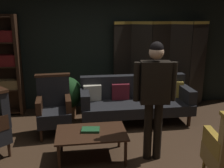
# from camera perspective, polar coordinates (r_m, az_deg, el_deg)

# --- Properties ---
(ground_plane) EXTENTS (10.00, 10.00, 0.00)m
(ground_plane) POSITION_cam_1_polar(r_m,az_deg,el_deg) (3.77, 1.78, -17.36)
(ground_plane) COLOR #3D2819
(back_wall) EXTENTS (7.20, 0.10, 2.80)m
(back_wall) POSITION_cam_1_polar(r_m,az_deg,el_deg) (5.64, -2.37, 8.84)
(back_wall) COLOR black
(back_wall) RESTS_ON ground_plane
(folding_screen) EXTENTS (2.12, 0.35, 1.90)m
(folding_screen) POSITION_cam_1_polar(r_m,az_deg,el_deg) (5.72, 10.79, 4.47)
(folding_screen) COLOR black
(folding_screen) RESTS_ON ground_plane
(velvet_couch) EXTENTS (2.12, 0.78, 0.88)m
(velvet_couch) POSITION_cam_1_polar(r_m,az_deg,el_deg) (4.97, 5.24, -3.27)
(velvet_couch) COLOR #382114
(velvet_couch) RESTS_ON ground_plane
(coffee_table) EXTENTS (1.00, 0.64, 0.42)m
(coffee_table) POSITION_cam_1_polar(r_m,az_deg,el_deg) (3.71, -4.67, -11.34)
(coffee_table) COLOR #382114
(coffee_table) RESTS_ON ground_plane
(armchair_wing_right) EXTENTS (0.62, 0.61, 1.04)m
(armchair_wing_right) POSITION_cam_1_polar(r_m,az_deg,el_deg) (4.53, -12.87, -5.04)
(armchair_wing_right) COLOR #382114
(armchair_wing_right) RESTS_ON ground_plane
(standing_figure) EXTENTS (0.59, 0.25, 1.70)m
(standing_figure) POSITION_cam_1_polar(r_m,az_deg,el_deg) (3.52, 9.57, -1.60)
(standing_figure) COLOR black
(standing_figure) RESTS_ON ground_plane
(potted_plant) EXTENTS (0.55, 0.55, 0.85)m
(potted_plant) POSITION_cam_1_polar(r_m,az_deg,el_deg) (5.15, -9.85, -2.40)
(potted_plant) COLOR brown
(potted_plant) RESTS_ON ground_plane
(book_green_cloth) EXTENTS (0.28, 0.20, 0.04)m
(book_green_cloth) POSITION_cam_1_polar(r_m,az_deg,el_deg) (3.72, -4.83, -10.24)
(book_green_cloth) COLOR #1E4C28
(book_green_cloth) RESTS_ON coffee_table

